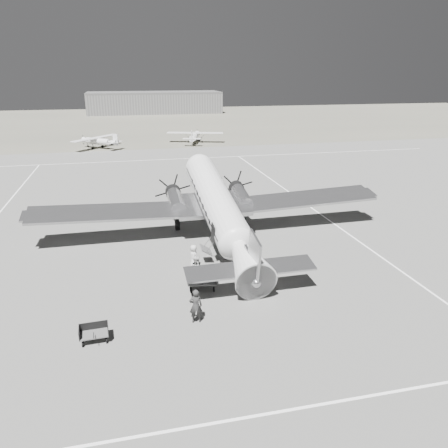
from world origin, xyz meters
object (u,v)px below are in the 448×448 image
Objects in this scene: hangar_main at (155,102)px; dc3_airliner at (218,208)px; baggage_cart_far at (94,334)px; ramp_agent at (197,269)px; ground_crew at (196,306)px; light_plane_right at (195,137)px; passenger at (194,257)px; light_plane_left at (98,142)px; baggage_cart_near at (202,281)px.

hangar_main is 115.50m from dc3_airliner.
baggage_cart_far is 8.07m from ramp_agent.
dc3_airliner is at bearing -105.67° from ground_crew.
light_plane_right is 55.68m from passenger.
light_plane_left is 60.09m from baggage_cart_far.
dc3_airliner is 15.87× the size of baggage_cart_near.
light_plane_right is 5.77× the size of ramp_agent.
light_plane_right reaches higher than passenger.
hangar_main is at bearing 87.29° from dc3_airliner.
ramp_agent is at bearing 37.08° from baggage_cart_far.
passenger is (6.29, 7.46, 0.42)m from baggage_cart_far.
light_plane_left is 56.38m from baggage_cart_near.
baggage_cart_near is 1.01m from ramp_agent.
ramp_agent is at bearing -178.81° from passenger.
baggage_cart_near reaches higher than baggage_cart_far.
ground_crew is (-7.71, -126.66, -2.32)m from hangar_main.
light_plane_right is at bearing 90.78° from baggage_cart_near.
ramp_agent is (-2.85, -6.64, -1.87)m from dc3_airliner.
hangar_main is at bearing -90.97° from ground_crew.
hangar_main is 123.20m from baggage_cart_near.
passenger is at bearing -122.29° from dc3_airliner.
passenger is at bearing -93.21° from hangar_main.
light_plane_left is 59.89m from ground_crew.
light_plane_right is 7.11× the size of baggage_cart_far.
ramp_agent is at bearing -113.93° from dc3_airliner.
ground_crew reaches higher than baggage_cart_far.
light_plane_right is 62.59m from ground_crew.
light_plane_left reaches higher than baggage_cart_far.
light_plane_left reaches higher than passenger.
passenger is (0.99, 6.84, -0.13)m from ground_crew.
passenger reaches higher than baggage_cart_far.
baggage_cart_far is at bearing 121.36° from ramp_agent.
hangar_main is at bearing 27.80° from light_plane_left.
hangar_main reaches higher than ground_crew.
ramp_agent is at bearing -97.85° from ground_crew.
baggage_cart_near is 3.18m from passenger.
dc3_airliner is (-4.02, -115.43, -0.49)m from hangar_main.
baggage_cart_far is at bearing -95.84° from hangar_main.
light_plane_right is (17.58, 2.34, 0.02)m from light_plane_left.
dc3_airliner is at bearing -32.15° from ramp_agent.
baggage_cart_near is at bearing 31.03° from baggage_cart_far.
light_plane_left is at bearing 108.33° from baggage_cart_near.
baggage_cart_far is (2.14, -60.04, -0.67)m from light_plane_left.
light_plane_right reaches higher than baggage_cart_far.
baggage_cart_near is at bearing -82.13° from light_plane_right.
dc3_airliner reaches higher than light_plane_left.
ground_crew is (-10.13, -61.77, -0.14)m from light_plane_right.
baggage_cart_near is (8.45, -55.74, -0.57)m from light_plane_left.
dc3_airliner is 7.47m from ramp_agent.
light_plane_left is at bearing -0.35° from ramp_agent.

